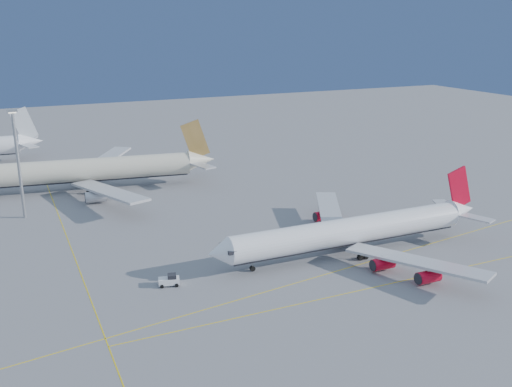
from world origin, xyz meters
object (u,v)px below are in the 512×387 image
(pushback_tug, at_px, (170,280))
(light_mast, at_px, (17,155))
(airliner_etihad, at_px, (92,170))
(airliner_virgin, at_px, (355,231))

(pushback_tug, bearing_deg, light_mast, 126.62)
(airliner_etihad, bearing_deg, pushback_tug, -79.98)
(pushback_tug, height_order, light_mast, light_mast)
(pushback_tug, distance_m, light_mast, 56.29)
(light_mast, bearing_deg, airliner_virgin, -40.41)
(airliner_etihad, relative_size, light_mast, 2.71)
(airliner_virgin, height_order, pushback_tug, airliner_virgin)
(airliner_virgin, bearing_deg, light_mast, 140.11)
(airliner_etihad, distance_m, light_mast, 27.96)
(pushback_tug, bearing_deg, airliner_etihad, 105.60)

